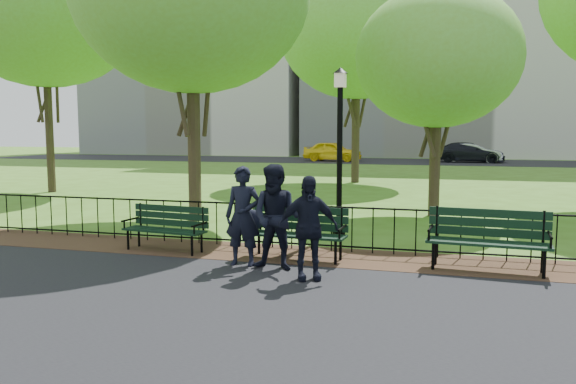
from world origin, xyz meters
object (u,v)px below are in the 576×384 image
(tree_near_e, at_px, (438,58))
(tree_far_c, at_px, (357,33))
(person_left, at_px, (243,216))
(person_right, at_px, (308,228))
(sedan_dark, at_px, (469,152))
(park_bench_right_a, at_px, (488,233))
(tree_mid_w, at_px, (44,3))
(lamppost, at_px, (340,146))
(taxi, at_px, (333,151))
(park_bench_main, at_px, (280,224))
(person_mid, at_px, (277,217))
(sedan_silver, at_px, (473,153))
(park_bench_left_a, at_px, (167,223))

(tree_near_e, bearing_deg, tree_far_c, 111.21)
(person_left, relative_size, person_right, 1.05)
(sedan_dark, bearing_deg, park_bench_right_a, -179.95)
(tree_mid_w, bearing_deg, park_bench_right_a, -28.79)
(lamppost, relative_size, taxi, 0.83)
(person_right, relative_size, sedan_dark, 0.33)
(park_bench_main, bearing_deg, tree_mid_w, 147.48)
(sedan_dark, bearing_deg, tree_mid_w, 149.08)
(lamppost, distance_m, person_mid, 3.50)
(park_bench_main, height_order, sedan_silver, sedan_silver)
(park_bench_main, xyz_separation_m, park_bench_left_a, (-2.30, 0.02, -0.08))
(park_bench_right_a, distance_m, tree_far_c, 17.26)
(park_bench_left_a, distance_m, sedan_dark, 34.44)
(sedan_silver, height_order, sedan_dark, sedan_dark)
(park_bench_right_a, relative_size, tree_near_e, 0.32)
(park_bench_right_a, distance_m, tree_near_e, 7.18)
(park_bench_right_a, distance_m, sedan_dark, 33.72)
(tree_mid_w, relative_size, person_left, 5.86)
(person_mid, bearing_deg, person_right, -34.46)
(person_right, xyz_separation_m, sedan_dark, (3.74, 35.09, -0.09))
(taxi, bearing_deg, park_bench_left_a, -166.27)
(sedan_dark, bearing_deg, sedan_silver, -88.26)
(person_left, relative_size, taxi, 0.39)
(park_bench_left_a, distance_m, tree_far_c, 16.74)
(tree_mid_w, relative_size, taxi, 2.28)
(sedan_silver, bearing_deg, park_bench_right_a, -175.20)
(park_bench_left_a, height_order, person_mid, person_mid)
(park_bench_right_a, xyz_separation_m, tree_far_c, (-4.65, 15.50, 6.01))
(park_bench_main, relative_size, sedan_silver, 0.46)
(tree_far_c, relative_size, sedan_dark, 1.89)
(park_bench_left_a, xyz_separation_m, tree_mid_w, (-9.32, 8.42, 6.50))
(lamppost, distance_m, tree_mid_w, 14.56)
(lamppost, xyz_separation_m, person_right, (0.19, -3.75, -1.18))
(park_bench_left_a, relative_size, person_left, 1.01)
(person_left, bearing_deg, park_bench_left_a, 156.70)
(tree_mid_w, height_order, sedan_silver, tree_mid_w)
(lamppost, height_order, sedan_dark, lamppost)
(tree_near_e, bearing_deg, lamppost, -117.85)
(park_bench_main, relative_size, park_bench_left_a, 1.13)
(tree_mid_w, bearing_deg, person_left, -39.33)
(park_bench_right_a, distance_m, person_left, 4.15)
(park_bench_right_a, bearing_deg, person_right, -148.63)
(tree_near_e, height_order, person_right, tree_near_e)
(park_bench_left_a, height_order, tree_far_c, tree_far_c)
(tree_near_e, height_order, person_mid, tree_near_e)
(park_bench_right_a, xyz_separation_m, person_mid, (-3.42, -0.92, 0.26))
(park_bench_right_a, height_order, person_left, person_left)
(sedan_silver, bearing_deg, person_mid, 179.24)
(tree_mid_w, bearing_deg, park_bench_main, -35.98)
(lamppost, bearing_deg, park_bench_left_a, -140.75)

